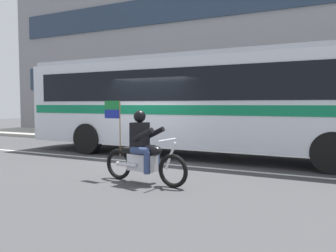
% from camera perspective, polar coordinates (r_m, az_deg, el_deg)
% --- Properties ---
extents(ground_plane, '(60.00, 60.00, 0.00)m').
position_cam_1_polar(ground_plane, '(10.63, -3.16, -5.53)').
color(ground_plane, '#3D3D3F').
extents(sidewalk_curb, '(28.00, 3.80, 0.15)m').
position_cam_1_polar(sidewalk_curb, '(15.22, 6.42, -2.48)').
color(sidewalk_curb, '#A39E93').
rests_on(sidewalk_curb, ground_plane).
extents(lane_center_stripe, '(26.60, 0.14, 0.01)m').
position_cam_1_polar(lane_center_stripe, '(10.12, -4.85, -5.98)').
color(lane_center_stripe, silver).
rests_on(lane_center_stripe, ground_plane).
extents(office_building_facade, '(28.00, 0.89, 9.46)m').
position_cam_1_polar(office_building_facade, '(17.57, 9.17, 13.57)').
color(office_building_facade, gray).
rests_on(office_building_facade, ground_plane).
extents(transit_bus, '(12.91, 2.70, 3.22)m').
position_cam_1_polar(transit_bus, '(10.93, 7.13, 4.61)').
color(transit_bus, silver).
rests_on(transit_bus, ground_plane).
extents(motorcycle_with_rider, '(2.19, 0.66, 1.78)m').
position_cam_1_polar(motorcycle_with_rider, '(7.34, -4.16, -4.41)').
color(motorcycle_with_rider, black).
rests_on(motorcycle_with_rider, ground_plane).
extents(fire_hydrant, '(0.22, 0.30, 0.75)m').
position_cam_1_polar(fire_hydrant, '(13.46, 9.41, -1.41)').
color(fire_hydrant, gold).
rests_on(fire_hydrant, sidewalk_curb).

